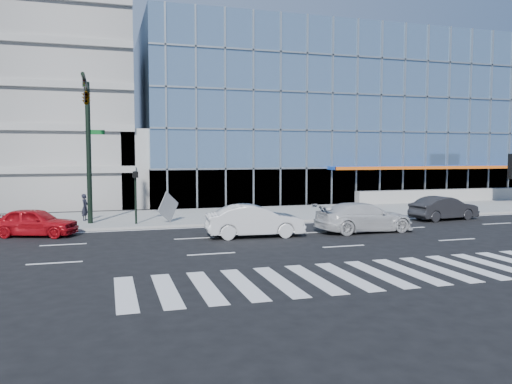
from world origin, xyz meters
TOP-DOWN VIEW (x-y plane):
  - ground at (0.00, 0.00)m, footprint 160.00×160.00m
  - sidewalk at (0.00, 8.00)m, footprint 120.00×8.00m
  - theatre_building at (14.00, 26.00)m, footprint 42.00×26.00m
  - ramp_block at (-6.00, 18.00)m, footprint 6.00×8.00m
  - retaining_wall at (24.00, 11.60)m, footprint 30.00×0.80m
  - traffic_signal at (-11.00, 4.57)m, footprint 1.14×5.74m
  - ped_signal_post at (-8.50, 4.94)m, footprint 0.30×0.33m
  - white_suv at (2.94, -0.50)m, footprint 5.36×2.27m
  - white_sedan at (-3.06, -0.37)m, footprint 4.95×2.03m
  - dark_sedan at (10.11, 2.40)m, footprint 4.60×2.11m
  - red_sedan at (-13.56, 2.93)m, footprint 4.50×2.97m
  - pedestrian at (-11.33, 7.32)m, footprint 0.54×0.67m
  - tilted_panel at (-6.68, 5.00)m, footprint 1.35×1.30m

SIDE VIEW (x-z plane):
  - ground at x=0.00m, z-range 0.00..0.00m
  - sidewalk at x=0.00m, z-range 0.00..0.15m
  - retaining_wall at x=24.00m, z-range 0.15..1.15m
  - red_sedan at x=-13.56m, z-range 0.00..1.42m
  - dark_sedan at x=10.11m, z-range 0.00..1.46m
  - white_suv at x=2.94m, z-range 0.00..1.54m
  - white_sedan at x=-3.06m, z-range 0.00..1.59m
  - pedestrian at x=-11.33m, z-range 0.15..1.74m
  - tilted_panel at x=-6.68m, z-range 0.15..1.96m
  - ped_signal_post at x=-8.50m, z-range 0.64..3.64m
  - ramp_block at x=-6.00m, z-range 0.00..6.00m
  - traffic_signal at x=-11.00m, z-range 2.16..10.16m
  - theatre_building at x=14.00m, z-range 0.00..15.00m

